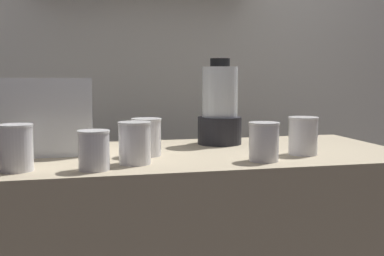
# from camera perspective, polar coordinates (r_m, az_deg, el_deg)

# --- Properties ---
(back_wall_unit) EXTENTS (2.60, 0.24, 2.50)m
(back_wall_unit) POSITION_cam_1_polar(r_m,az_deg,el_deg) (2.31, -4.54, 9.05)
(back_wall_unit) COLOR silver
(back_wall_unit) RESTS_ON ground_plane
(carrot_display_bin) EXTENTS (0.32, 0.20, 0.24)m
(carrot_display_bin) POSITION_cam_1_polar(r_m,az_deg,el_deg) (1.62, -17.76, -0.16)
(carrot_display_bin) COLOR white
(carrot_display_bin) RESTS_ON counter
(blender_pitcher) EXTENTS (0.16, 0.16, 0.31)m
(blender_pitcher) POSITION_cam_1_polar(r_m,az_deg,el_deg) (1.75, 3.33, 2.33)
(blender_pitcher) COLOR black
(blender_pitcher) RESTS_ON counter
(juice_cup_orange_far_left) EXTENTS (0.09, 0.09, 0.12)m
(juice_cup_orange_far_left) POSITION_cam_1_polar(r_m,az_deg,el_deg) (1.34, -20.26, -2.59)
(juice_cup_orange_far_left) COLOR white
(juice_cup_orange_far_left) RESTS_ON counter
(juice_cup_mango_left) EXTENTS (0.09, 0.09, 0.11)m
(juice_cup_mango_left) POSITION_cam_1_polar(r_m,az_deg,el_deg) (1.30, -11.64, -2.83)
(juice_cup_mango_left) COLOR white
(juice_cup_mango_left) RESTS_ON counter
(juice_cup_orange_middle) EXTENTS (0.09, 0.09, 0.12)m
(juice_cup_orange_middle) POSITION_cam_1_polar(r_m,az_deg,el_deg) (1.37, -6.85, -2.13)
(juice_cup_orange_middle) COLOR white
(juice_cup_orange_middle) RESTS_ON counter
(juice_cup_mango_right) EXTENTS (0.10, 0.10, 0.12)m
(juice_cup_mango_right) POSITION_cam_1_polar(r_m,az_deg,el_deg) (1.50, -5.46, -1.40)
(juice_cup_mango_right) COLOR white
(juice_cup_mango_right) RESTS_ON counter
(juice_cup_orange_far_right) EXTENTS (0.09, 0.09, 0.11)m
(juice_cup_orange_far_right) POSITION_cam_1_polar(r_m,az_deg,el_deg) (1.42, 8.58, -1.83)
(juice_cup_orange_far_right) COLOR white
(juice_cup_orange_far_right) RESTS_ON counter
(juice_cup_mango_rightmost) EXTENTS (0.10, 0.10, 0.12)m
(juice_cup_mango_rightmost) POSITION_cam_1_polar(r_m,az_deg,el_deg) (1.56, 13.13, -1.11)
(juice_cup_mango_rightmost) COLOR white
(juice_cup_mango_rightmost) RESTS_ON counter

